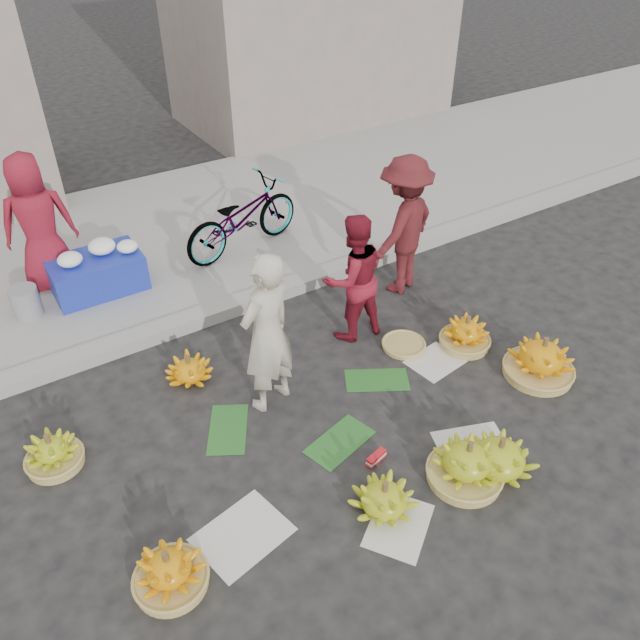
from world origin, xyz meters
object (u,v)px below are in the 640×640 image
banana_bunch_0 (169,571)px  vendor_cream (267,334)px  flower_table (97,271)px  banana_bunch_4 (541,359)px  bicycle (242,217)px

banana_bunch_0 → vendor_cream: (1.57, 1.32, 0.67)m
banana_bunch_0 → vendor_cream: vendor_cream is taller
vendor_cream → flower_table: 2.88m
banana_bunch_0 → flower_table: 4.10m
vendor_cream → banana_bunch_4: bearing=137.2°
banana_bunch_0 → bicycle: (2.62, 3.98, 0.42)m
vendor_cream → flower_table: size_ratio=1.58×
banana_bunch_0 → flower_table: bearing=80.1°
banana_bunch_4 → bicycle: bicycle is taller
banana_bunch_4 → bicycle: 4.10m
flower_table → banana_bunch_4: bearing=-48.7°
banana_bunch_4 → vendor_cream: (-2.53, 1.15, 0.63)m
vendor_cream → bicycle: size_ratio=0.94×
banana_bunch_0 → flower_table: size_ratio=0.53×
flower_table → bicycle: bearing=-1.6°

